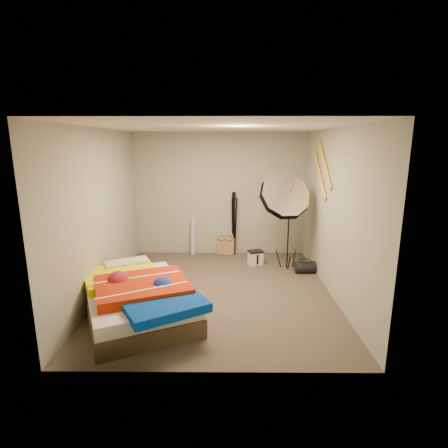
{
  "coord_description": "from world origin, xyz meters",
  "views": [
    {
      "loc": [
        0.14,
        -5.12,
        2.27
      ],
      "look_at": [
        0.1,
        0.6,
        0.95
      ],
      "focal_mm": 28.0,
      "sensor_mm": 36.0,
      "label": 1
    }
  ],
  "objects_px": {
    "bed": "(138,297)",
    "camera_case": "(256,258)",
    "wrapping_roll": "(193,237)",
    "camera_tripod": "(234,219)",
    "photo_umbrella": "(284,197)",
    "duffel_bag": "(305,267)",
    "tote_bag": "(226,246)"
  },
  "relations": [
    {
      "from": "bed",
      "to": "duffel_bag",
      "type": "bearing_deg",
      "value": 32.19
    },
    {
      "from": "camera_case",
      "to": "camera_tripod",
      "type": "xyz_separation_m",
      "value": [
        -0.41,
        0.62,
        0.63
      ]
    },
    {
      "from": "tote_bag",
      "to": "bed",
      "type": "relative_size",
      "value": 0.17
    },
    {
      "from": "camera_case",
      "to": "bed",
      "type": "xyz_separation_m",
      "value": [
        -1.74,
        -2.06,
        0.14
      ]
    },
    {
      "from": "photo_umbrella",
      "to": "camera_tripod",
      "type": "distance_m",
      "value": 1.39
    },
    {
      "from": "wrapping_roll",
      "to": "camera_case",
      "type": "height_order",
      "value": "wrapping_roll"
    },
    {
      "from": "duffel_bag",
      "to": "photo_umbrella",
      "type": "distance_m",
      "value": 1.32
    },
    {
      "from": "wrapping_roll",
      "to": "camera_tripod",
      "type": "relative_size",
      "value": 0.57
    },
    {
      "from": "duffel_bag",
      "to": "photo_umbrella",
      "type": "relative_size",
      "value": 0.19
    },
    {
      "from": "wrapping_roll",
      "to": "tote_bag",
      "type": "bearing_deg",
      "value": 0.0
    },
    {
      "from": "tote_bag",
      "to": "photo_umbrella",
      "type": "xyz_separation_m",
      "value": [
        1.01,
        -0.95,
        1.17
      ]
    },
    {
      "from": "camera_case",
      "to": "photo_umbrella",
      "type": "relative_size",
      "value": 0.13
    },
    {
      "from": "camera_case",
      "to": "duffel_bag",
      "type": "distance_m",
      "value": 0.96
    },
    {
      "from": "wrapping_roll",
      "to": "bed",
      "type": "xyz_separation_m",
      "value": [
        -0.48,
        -2.71,
        -0.11
      ]
    },
    {
      "from": "wrapping_roll",
      "to": "bed",
      "type": "distance_m",
      "value": 2.75
    },
    {
      "from": "camera_case",
      "to": "camera_tripod",
      "type": "relative_size",
      "value": 0.19
    },
    {
      "from": "camera_case",
      "to": "tote_bag",
      "type": "bearing_deg",
      "value": 112.68
    },
    {
      "from": "bed",
      "to": "camera_case",
      "type": "bearing_deg",
      "value": 49.88
    },
    {
      "from": "bed",
      "to": "photo_umbrella",
      "type": "height_order",
      "value": "photo_umbrella"
    },
    {
      "from": "tote_bag",
      "to": "camera_tripod",
      "type": "height_order",
      "value": "camera_tripod"
    },
    {
      "from": "camera_case",
      "to": "wrapping_roll",
      "type": "bearing_deg",
      "value": 134.27
    },
    {
      "from": "bed",
      "to": "photo_umbrella",
      "type": "relative_size",
      "value": 1.16
    },
    {
      "from": "camera_case",
      "to": "camera_tripod",
      "type": "bearing_deg",
      "value": 105.12
    },
    {
      "from": "tote_bag",
      "to": "photo_umbrella",
      "type": "bearing_deg",
      "value": -27.41
    },
    {
      "from": "wrapping_roll",
      "to": "photo_umbrella",
      "type": "height_order",
      "value": "photo_umbrella"
    },
    {
      "from": "bed",
      "to": "photo_umbrella",
      "type": "distance_m",
      "value": 3.01
    },
    {
      "from": "wrapping_roll",
      "to": "camera_case",
      "type": "distance_m",
      "value": 1.44
    },
    {
      "from": "camera_tripod",
      "to": "tote_bag",
      "type": "bearing_deg",
      "value": 168.46
    },
    {
      "from": "tote_bag",
      "to": "duffel_bag",
      "type": "bearing_deg",
      "value": -21.47
    },
    {
      "from": "bed",
      "to": "camera_tripod",
      "type": "bearing_deg",
      "value": 63.62
    },
    {
      "from": "tote_bag",
      "to": "duffel_bag",
      "type": "distance_m",
      "value": 1.78
    },
    {
      "from": "tote_bag",
      "to": "wrapping_roll",
      "type": "height_order",
      "value": "wrapping_roll"
    }
  ]
}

